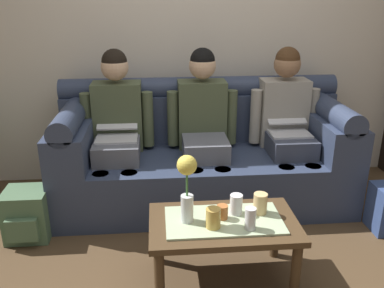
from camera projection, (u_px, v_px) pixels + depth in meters
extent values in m
cube|color=beige|center=(197.00, 13.00, 3.45)|extent=(6.00, 0.12, 2.90)
cube|color=#2D3851|center=(204.00, 177.00, 3.32)|extent=(2.28, 0.88, 0.42)
cube|color=#2D3851|center=(200.00, 117.00, 3.48)|extent=(2.28, 0.22, 0.40)
cylinder|color=#2D3851|center=(200.00, 88.00, 3.39)|extent=(2.28, 0.18, 0.18)
cube|color=#2D3851|center=(74.00, 140.00, 3.11)|extent=(0.28, 0.88, 0.28)
cylinder|color=#2D3851|center=(71.00, 117.00, 3.05)|extent=(0.18, 0.88, 0.18)
cube|color=#2D3851|center=(328.00, 133.00, 3.28)|extent=(0.28, 0.88, 0.28)
cylinder|color=#2D3851|center=(331.00, 111.00, 3.21)|extent=(0.18, 0.88, 0.18)
cube|color=#595B66|center=(117.00, 150.00, 3.11)|extent=(0.34, 0.40, 0.15)
cylinder|color=#595B66|center=(103.00, 200.00, 2.96)|extent=(0.12, 0.12, 0.42)
cylinder|color=#595B66|center=(131.00, 199.00, 2.97)|extent=(0.12, 0.12, 0.42)
cube|color=#475138|center=(118.00, 116.00, 3.26)|extent=(0.38, 0.22, 0.54)
cylinder|color=#475138|center=(88.00, 121.00, 3.21)|extent=(0.09, 0.09, 0.44)
cylinder|color=#475138|center=(148.00, 119.00, 3.25)|extent=(0.09, 0.09, 0.44)
sphere|color=tan|center=(115.00, 67.00, 3.11)|extent=(0.21, 0.21, 0.21)
sphere|color=black|center=(114.00, 62.00, 3.09)|extent=(0.19, 0.19, 0.19)
cube|color=silver|center=(117.00, 139.00, 3.10)|extent=(0.31, 0.22, 0.02)
cube|color=silver|center=(118.00, 120.00, 3.21)|extent=(0.31, 0.19, 0.11)
cube|color=black|center=(117.00, 121.00, 3.20)|extent=(0.27, 0.17, 0.09)
cube|color=#595B66|center=(205.00, 147.00, 3.16)|extent=(0.34, 0.40, 0.15)
cylinder|color=#595B66|center=(195.00, 196.00, 3.01)|extent=(0.12, 0.12, 0.42)
cylinder|color=#595B66|center=(222.00, 195.00, 3.03)|extent=(0.12, 0.12, 0.42)
cube|color=#475138|center=(202.00, 114.00, 3.32)|extent=(0.38, 0.22, 0.54)
cylinder|color=#475138|center=(173.00, 119.00, 3.27)|extent=(0.09, 0.09, 0.44)
cylinder|color=#475138|center=(231.00, 117.00, 3.31)|extent=(0.09, 0.09, 0.44)
sphere|color=tan|center=(202.00, 66.00, 3.16)|extent=(0.21, 0.21, 0.21)
sphere|color=black|center=(202.00, 60.00, 3.15)|extent=(0.19, 0.19, 0.19)
cube|color=#383D4C|center=(290.00, 144.00, 3.22)|extent=(0.34, 0.40, 0.15)
cylinder|color=#383D4C|center=(284.00, 193.00, 3.07)|extent=(0.12, 0.12, 0.42)
cylinder|color=#383D4C|center=(310.00, 192.00, 3.08)|extent=(0.12, 0.12, 0.42)
cube|color=gray|center=(283.00, 112.00, 3.37)|extent=(0.38, 0.22, 0.54)
cylinder|color=gray|center=(256.00, 117.00, 3.32)|extent=(0.09, 0.09, 0.44)
cylinder|color=gray|center=(312.00, 115.00, 3.36)|extent=(0.09, 0.09, 0.44)
sphere|color=#936B4C|center=(287.00, 64.00, 3.22)|extent=(0.21, 0.21, 0.21)
sphere|color=#472D19|center=(288.00, 59.00, 3.20)|extent=(0.19, 0.19, 0.19)
cube|color=silver|center=(290.00, 134.00, 3.21)|extent=(0.31, 0.22, 0.02)
cube|color=silver|center=(285.00, 115.00, 3.31)|extent=(0.31, 0.20, 0.10)
cube|color=black|center=(285.00, 116.00, 3.31)|extent=(0.27, 0.17, 0.08)
cube|color=#47331E|center=(224.00, 224.00, 2.34)|extent=(0.85, 0.50, 0.04)
cube|color=#B2C69E|center=(224.00, 220.00, 2.33)|extent=(0.66, 0.35, 0.01)
cylinder|color=#47331E|center=(159.00, 279.00, 2.19)|extent=(0.06, 0.06, 0.36)
cylinder|color=#47331E|center=(296.00, 271.00, 2.25)|extent=(0.06, 0.06, 0.36)
cylinder|color=#47331E|center=(159.00, 237.00, 2.56)|extent=(0.06, 0.06, 0.36)
cylinder|color=#47331E|center=(276.00, 231.00, 2.62)|extent=(0.06, 0.06, 0.36)
cylinder|color=silver|center=(187.00, 208.00, 2.28)|extent=(0.07, 0.07, 0.16)
cylinder|color=#3D7538|center=(187.00, 184.00, 2.23)|extent=(0.01, 0.01, 0.14)
sphere|color=#E5CC4C|center=(187.00, 165.00, 2.19)|extent=(0.11, 0.11, 0.11)
cylinder|color=silver|center=(250.00, 218.00, 2.22)|extent=(0.06, 0.06, 0.12)
cylinder|color=gold|center=(213.00, 218.00, 2.23)|extent=(0.08, 0.08, 0.11)
cylinder|color=silver|center=(236.00, 204.00, 2.37)|extent=(0.07, 0.07, 0.12)
cylinder|color=#DBB77A|center=(260.00, 203.00, 2.37)|extent=(0.08, 0.08, 0.12)
cylinder|color=#B26633|center=(222.00, 212.00, 2.32)|extent=(0.06, 0.06, 0.08)
cube|color=#4C6B4C|center=(28.00, 214.00, 2.84)|extent=(0.29, 0.27, 0.35)
cube|color=#4C6B4C|center=(22.00, 230.00, 2.71)|extent=(0.21, 0.05, 0.16)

